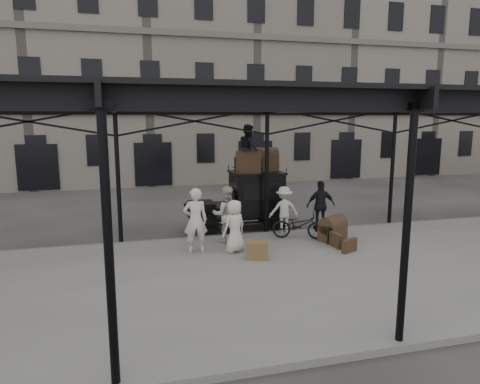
# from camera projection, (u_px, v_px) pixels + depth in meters

# --- Properties ---
(ground) EXTENTS (120.00, 120.00, 0.00)m
(ground) POSITION_uv_depth(u_px,v_px,m) (286.00, 252.00, 13.39)
(ground) COLOR #383533
(ground) RESTS_ON ground
(platform) EXTENTS (28.00, 8.00, 0.15)m
(platform) POSITION_uv_depth(u_px,v_px,m) (313.00, 272.00, 11.47)
(platform) COLOR slate
(platform) RESTS_ON ground
(canopy) EXTENTS (22.50, 9.00, 4.74)m
(canopy) POSITION_uv_depth(u_px,v_px,m) (313.00, 101.00, 10.96)
(canopy) COLOR black
(canopy) RESTS_ON ground
(building_frontage) EXTENTS (64.00, 8.00, 14.00)m
(building_frontage) POSITION_uv_depth(u_px,v_px,m) (194.00, 76.00, 29.33)
(building_frontage) COLOR slate
(building_frontage) RESTS_ON ground
(taxi) EXTENTS (3.65, 1.55, 2.18)m
(taxi) POSITION_uv_depth(u_px,v_px,m) (248.00, 198.00, 16.00)
(taxi) COLOR black
(taxi) RESTS_ON ground
(porter_left) EXTENTS (0.74, 0.50, 1.97)m
(porter_left) POSITION_uv_depth(u_px,v_px,m) (195.00, 220.00, 12.77)
(porter_left) COLOR beige
(porter_left) RESTS_ON platform
(porter_midleft) EXTENTS (0.97, 0.80, 1.84)m
(porter_midleft) POSITION_uv_depth(u_px,v_px,m) (226.00, 214.00, 13.84)
(porter_midleft) COLOR #BDB7AD
(porter_midleft) RESTS_ON platform
(porter_centre) EXTENTS (0.92, 0.80, 1.60)m
(porter_centre) POSITION_uv_depth(u_px,v_px,m) (235.00, 226.00, 12.86)
(porter_centre) COLOR beige
(porter_centre) RESTS_ON platform
(porter_official) EXTENTS (1.08, 0.54, 1.79)m
(porter_official) POSITION_uv_depth(u_px,v_px,m) (321.00, 205.00, 15.43)
(porter_official) COLOR black
(porter_official) RESTS_ON platform
(porter_right) EXTENTS (1.11, 0.71, 1.63)m
(porter_right) POSITION_uv_depth(u_px,v_px,m) (284.00, 209.00, 15.09)
(porter_right) COLOR beige
(porter_right) RESTS_ON platform
(bicycle) EXTENTS (1.87, 1.25, 0.93)m
(bicycle) POSITION_uv_depth(u_px,v_px,m) (299.00, 225.00, 14.32)
(bicycle) COLOR black
(bicycle) RESTS_ON platform
(porter_roof) EXTENTS (0.70, 0.88, 1.75)m
(porter_roof) POSITION_uv_depth(u_px,v_px,m) (248.00, 148.00, 15.58)
(porter_roof) COLOR black
(porter_roof) RESTS_ON taxi
(steamer_trunk_roof_near) EXTENTS (1.02, 0.76, 0.67)m
(steamer_trunk_roof_near) POSITION_uv_depth(u_px,v_px,m) (248.00, 164.00, 15.52)
(steamer_trunk_roof_near) COLOR #3E2D1D
(steamer_trunk_roof_near) RESTS_ON taxi
(steamer_trunk_roof_far) EXTENTS (1.01, 0.63, 0.73)m
(steamer_trunk_roof_far) POSITION_uv_depth(u_px,v_px,m) (264.00, 161.00, 16.13)
(steamer_trunk_roof_far) COLOR #3E2D1D
(steamer_trunk_roof_far) RESTS_ON taxi
(steamer_trunk_platform) EXTENTS (1.10, 0.98, 0.69)m
(steamer_trunk_platform) POSITION_uv_depth(u_px,v_px,m) (333.00, 230.00, 14.17)
(steamer_trunk_platform) COLOR #3E2D1D
(steamer_trunk_platform) RESTS_ON platform
(wicker_hamper) EXTENTS (0.71, 0.62, 0.50)m
(wicker_hamper) POSITION_uv_depth(u_px,v_px,m) (257.00, 250.00, 12.32)
(wicker_hamper) COLOR brown
(wicker_hamper) RESTS_ON platform
(suitcase_upright) EXTENTS (0.17, 0.61, 0.45)m
(suitcase_upright) POSITION_uv_depth(u_px,v_px,m) (336.00, 240.00, 13.41)
(suitcase_upright) COLOR #3E2D1D
(suitcase_upright) RESTS_ON platform
(suitcase_flat) EXTENTS (0.60, 0.40, 0.40)m
(suitcase_flat) POSITION_uv_depth(u_px,v_px,m) (349.00, 246.00, 12.91)
(suitcase_flat) COLOR #3E2D1D
(suitcase_flat) RESTS_ON platform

